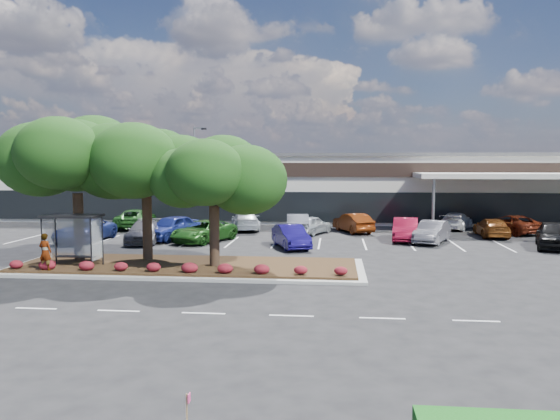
# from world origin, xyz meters

# --- Properties ---
(ground) EXTENTS (160.00, 160.00, 0.00)m
(ground) POSITION_xyz_m (0.00, 0.00, 0.00)
(ground) COLOR black
(ground) RESTS_ON ground
(retail_store) EXTENTS (80.40, 25.20, 6.25)m
(retail_store) POSITION_xyz_m (0.06, 33.91, 3.15)
(retail_store) COLOR beige
(retail_store) RESTS_ON ground
(landscape_island) EXTENTS (18.00, 6.00, 0.26)m
(landscape_island) POSITION_xyz_m (-2.00, 4.00, 0.12)
(landscape_island) COLOR #A1A09B
(landscape_island) RESTS_ON ground
(lane_markings) EXTENTS (33.12, 20.06, 0.01)m
(lane_markings) POSITION_xyz_m (-0.14, 10.42, 0.01)
(lane_markings) COLOR silver
(lane_markings) RESTS_ON ground
(shrub_row) EXTENTS (17.00, 0.80, 0.50)m
(shrub_row) POSITION_xyz_m (-2.00, 1.90, 0.51)
(shrub_row) COLOR maroon
(shrub_row) RESTS_ON landscape_island
(bus_shelter) EXTENTS (2.75, 1.55, 2.59)m
(bus_shelter) POSITION_xyz_m (-7.50, 2.95, 2.31)
(bus_shelter) COLOR black
(bus_shelter) RESTS_ON landscape_island
(island_tree_west) EXTENTS (7.20, 7.20, 7.89)m
(island_tree_west) POSITION_xyz_m (-8.00, 4.50, 4.21)
(island_tree_west) COLOR #103512
(island_tree_west) RESTS_ON landscape_island
(island_tree_mid) EXTENTS (6.60, 6.60, 7.32)m
(island_tree_mid) POSITION_xyz_m (-4.50, 5.20, 3.92)
(island_tree_mid) COLOR #103512
(island_tree_mid) RESTS_ON landscape_island
(island_tree_east) EXTENTS (5.80, 5.80, 6.50)m
(island_tree_east) POSITION_xyz_m (-0.50, 3.70, 3.51)
(island_tree_east) COLOR #103512
(island_tree_east) RESTS_ON landscape_island
(conifer_north_west) EXTENTS (4.40, 4.40, 10.00)m
(conifer_north_west) POSITION_xyz_m (-30.00, 46.00, 5.00)
(conifer_north_west) COLOR #103512
(conifer_north_west) RESTS_ON ground
(person_waiting) EXTENTS (0.72, 0.54, 1.81)m
(person_waiting) POSITION_xyz_m (-8.35, 1.70, 1.16)
(person_waiting) COLOR #594C47
(person_waiting) RESTS_ON landscape_island
(light_pole) EXTENTS (1.43, 0.50, 8.81)m
(light_pole) POSITION_xyz_m (-7.70, 28.00, 3.88)
(light_pole) COLOR #A1A09B
(light_pole) RESTS_ON ground
(survey_stake) EXTENTS (0.07, 0.14, 1.00)m
(survey_stake) POSITION_xyz_m (2.69, -13.00, 0.64)
(survey_stake) COLOR #98774F
(survey_stake) RESTS_ON ground
(car_0) EXTENTS (2.95, 5.56, 1.49)m
(car_0) POSITION_xyz_m (-11.70, 12.87, 0.74)
(car_0) COLOR navy
(car_0) RESTS_ON ground
(car_1) EXTENTS (2.83, 5.28, 1.45)m
(car_1) POSITION_xyz_m (-7.41, 12.79, 0.73)
(car_1) COLOR #4F4E56
(car_1) RESTS_ON ground
(car_2) EXTENTS (3.67, 5.42, 1.71)m
(car_2) POSITION_xyz_m (-5.96, 14.27, 0.86)
(car_2) COLOR navy
(car_2) RESTS_ON ground
(car_3) EXTENTS (4.37, 5.84, 1.47)m
(car_3) POSITION_xyz_m (-3.44, 13.45, 0.74)
(car_3) COLOR #1D4E16
(car_3) RESTS_ON ground
(car_5) EXTENTS (2.98, 4.70, 1.46)m
(car_5) POSITION_xyz_m (2.74, 11.45, 0.73)
(car_5) COLOR #140D59
(car_5) RESTS_ON ground
(car_6) EXTENTS (2.29, 4.94, 1.57)m
(car_6) POSITION_xyz_m (10.43, 15.43, 0.78)
(car_6) COLOR maroon
(car_6) RESTS_ON ground
(car_7) EXTENTS (3.24, 4.80, 1.50)m
(car_7) POSITION_xyz_m (12.09, 14.56, 0.75)
(car_7) COLOR #5E5C64
(car_7) RESTS_ON ground
(car_8) EXTENTS (3.45, 5.41, 1.72)m
(car_8) POSITION_xyz_m (19.37, 12.91, 0.86)
(car_8) COLOR black
(car_8) RESTS_ON ground
(car_10) EXTENTS (3.44, 6.03, 1.58)m
(car_10) POSITION_xyz_m (-10.83, 20.30, 0.79)
(car_10) COLOR #1D4E1A
(car_10) RESTS_ON ground
(car_11) EXTENTS (3.23, 5.50, 1.49)m
(car_11) POSITION_xyz_m (-1.65, 20.18, 0.75)
(car_11) COLOR #A8AEB5
(car_11) RESTS_ON ground
(car_12) EXTENTS (2.04, 4.80, 1.54)m
(car_12) POSITION_xyz_m (2.69, 18.33, 0.77)
(car_12) COLOR slate
(car_12) RESTS_ON ground
(car_13) EXTENTS (3.30, 4.52, 1.43)m
(car_13) POSITION_xyz_m (3.74, 18.14, 0.72)
(car_13) COLOR #99A0A5
(car_13) RESTS_ON ground
(car_14) EXTENTS (3.26, 4.77, 1.49)m
(car_14) POSITION_xyz_m (6.94, 19.65, 0.74)
(car_14) COLOR #612409
(car_14) RESTS_ON ground
(car_15) EXTENTS (3.68, 5.10, 1.37)m
(car_15) POSITION_xyz_m (15.37, 22.40, 0.69)
(car_15) COLOR silver
(car_15) RESTS_ON ground
(car_16) EXTENTS (2.10, 4.77, 1.36)m
(car_16) POSITION_xyz_m (16.97, 18.04, 0.68)
(car_16) COLOR brown
(car_16) RESTS_ON ground
(car_17) EXTENTS (4.00, 5.57, 1.41)m
(car_17) POSITION_xyz_m (19.09, 20.20, 0.70)
(car_17) COLOR #611F0F
(car_17) RESTS_ON ground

